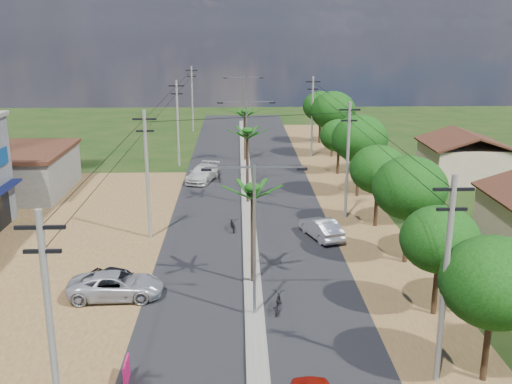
# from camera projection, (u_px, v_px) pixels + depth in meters

# --- Properties ---
(ground) EXTENTS (160.00, 160.00, 0.00)m
(ground) POSITION_uv_depth(u_px,v_px,m) (254.00, 316.00, 30.81)
(ground) COLOR black
(ground) RESTS_ON ground
(road) EXTENTS (12.00, 110.00, 0.04)m
(road) POSITION_uv_depth(u_px,v_px,m) (249.00, 223.00, 45.23)
(road) COLOR black
(road) RESTS_ON ground
(median) EXTENTS (1.00, 90.00, 0.18)m
(median) POSITION_uv_depth(u_px,v_px,m) (248.00, 210.00, 48.10)
(median) COLOR #605E56
(median) RESTS_ON ground
(dirt_lot_west) EXTENTS (18.00, 46.00, 0.04)m
(dirt_lot_west) POSITION_uv_depth(u_px,v_px,m) (16.00, 260.00, 38.05)
(dirt_lot_west) COLOR brown
(dirt_lot_west) RESTS_ON ground
(dirt_shoulder_east) EXTENTS (5.00, 90.00, 0.03)m
(dirt_shoulder_east) POSITION_uv_depth(u_px,v_px,m) (360.00, 222.00, 45.49)
(dirt_shoulder_east) COLOR brown
(dirt_shoulder_east) RESTS_ON ground
(low_shed) EXTENTS (10.40, 10.40, 3.95)m
(low_shed) POSITION_uv_depth(u_px,v_px,m) (9.00, 171.00, 52.73)
(low_shed) COLOR #605E56
(low_shed) RESTS_ON ground
(house_east_far) EXTENTS (7.60, 7.50, 4.60)m
(house_east_far) POSITION_uv_depth(u_px,v_px,m) (463.00, 154.00, 57.72)
(house_east_far) COLOR tan
(house_east_far) RESTS_ON ground
(tree_east_a) EXTENTS (4.40, 4.40, 6.37)m
(tree_east_a) POSITION_uv_depth(u_px,v_px,m) (494.00, 282.00, 24.10)
(tree_east_a) COLOR black
(tree_east_a) RESTS_ON ground
(tree_east_b) EXTENTS (4.00, 4.00, 5.83)m
(tree_east_b) POSITION_uv_depth(u_px,v_px,m) (440.00, 239.00, 29.97)
(tree_east_b) COLOR black
(tree_east_b) RESTS_ON ground
(tree_east_c) EXTENTS (4.60, 4.60, 6.83)m
(tree_east_c) POSITION_uv_depth(u_px,v_px,m) (410.00, 188.00, 36.51)
(tree_east_c) COLOR black
(tree_east_c) RESTS_ON ground
(tree_east_d) EXTENTS (4.20, 4.20, 6.13)m
(tree_east_d) POSITION_uv_depth(u_px,v_px,m) (378.00, 169.00, 43.38)
(tree_east_d) COLOR black
(tree_east_d) RESTS_ON ground
(tree_east_e) EXTENTS (4.80, 4.80, 7.14)m
(tree_east_e) POSITION_uv_depth(u_px,v_px,m) (360.00, 139.00, 50.88)
(tree_east_e) COLOR black
(tree_east_e) RESTS_ON ground
(tree_east_f) EXTENTS (3.80, 3.80, 5.52)m
(tree_east_f) POSITION_uv_depth(u_px,v_px,m) (339.00, 136.00, 58.89)
(tree_east_f) COLOR black
(tree_east_f) RESTS_ON ground
(tree_east_g) EXTENTS (5.00, 5.00, 7.38)m
(tree_east_g) POSITION_uv_depth(u_px,v_px,m) (333.00, 111.00, 66.23)
(tree_east_g) COLOR black
(tree_east_g) RESTS_ON ground
(tree_east_h) EXTENTS (4.40, 4.40, 6.52)m
(tree_east_h) POSITION_uv_depth(u_px,v_px,m) (320.00, 106.00, 74.08)
(tree_east_h) COLOR black
(tree_east_h) RESTS_ON ground
(palm_median_near) EXTENTS (2.00, 2.00, 6.15)m
(palm_median_near) POSITION_uv_depth(u_px,v_px,m) (252.00, 192.00, 33.15)
(palm_median_near) COLOR black
(palm_median_near) RESTS_ON ground
(palm_median_mid) EXTENTS (2.00, 2.00, 6.55)m
(palm_median_mid) POSITION_uv_depth(u_px,v_px,m) (247.00, 134.00, 48.44)
(palm_median_mid) COLOR black
(palm_median_mid) RESTS_ON ground
(palm_median_far) EXTENTS (2.00, 2.00, 5.85)m
(palm_median_far) POSITION_uv_depth(u_px,v_px,m) (245.00, 113.00, 64.01)
(palm_median_far) COLOR black
(palm_median_far) RESTS_ON ground
(streetlight_near) EXTENTS (5.10, 0.18, 8.00)m
(streetlight_near) POSITION_uv_depth(u_px,v_px,m) (254.00, 229.00, 29.51)
(streetlight_near) COLOR gray
(streetlight_near) RESTS_ON ground
(streetlight_mid) EXTENTS (5.10, 0.18, 8.00)m
(streetlight_mid) POSITION_uv_depth(u_px,v_px,m) (246.00, 136.00, 53.56)
(streetlight_mid) COLOR gray
(streetlight_mid) RESTS_ON ground
(streetlight_far) EXTENTS (5.10, 0.18, 8.00)m
(streetlight_far) POSITION_uv_depth(u_px,v_px,m) (243.00, 101.00, 77.60)
(streetlight_far) COLOR gray
(streetlight_far) RESTS_ON ground
(utility_pole_w_a) EXTENTS (1.60, 0.24, 9.00)m
(utility_pole_w_a) POSITION_uv_depth(u_px,v_px,m) (51.00, 332.00, 19.69)
(utility_pole_w_a) COLOR #605E56
(utility_pole_w_a) RESTS_ON ground
(utility_pole_w_b) EXTENTS (1.60, 0.24, 9.00)m
(utility_pole_w_b) POSITION_uv_depth(u_px,v_px,m) (147.00, 172.00, 40.85)
(utility_pole_w_b) COLOR #605E56
(utility_pole_w_b) RESTS_ON ground
(utility_pole_w_c) EXTENTS (1.60, 0.24, 9.00)m
(utility_pole_w_c) POSITION_uv_depth(u_px,v_px,m) (178.00, 121.00, 62.01)
(utility_pole_w_c) COLOR #605E56
(utility_pole_w_c) RESTS_ON ground
(utility_pole_w_d) EXTENTS (1.60, 0.24, 9.00)m
(utility_pole_w_d) POSITION_uv_depth(u_px,v_px,m) (192.00, 97.00, 82.21)
(utility_pole_w_d) COLOR #605E56
(utility_pole_w_d) RESTS_ON ground
(utility_pole_e_a) EXTENTS (1.60, 0.24, 9.00)m
(utility_pole_e_a) POSITION_uv_depth(u_px,v_px,m) (446.00, 277.00, 23.97)
(utility_pole_e_a) COLOR #605E56
(utility_pole_e_a) RESTS_ON ground
(utility_pole_e_b) EXTENTS (1.60, 0.24, 9.00)m
(utility_pole_e_b) POSITION_uv_depth(u_px,v_px,m) (348.00, 158.00, 45.13)
(utility_pole_e_b) COLOR #605E56
(utility_pole_e_b) RESTS_ON ground
(utility_pole_e_c) EXTENTS (1.60, 0.24, 9.00)m
(utility_pole_e_c) POSITION_uv_depth(u_px,v_px,m) (312.00, 115.00, 66.29)
(utility_pole_e_c) COLOR #605E56
(utility_pole_e_c) RESTS_ON ground
(car_silver_mid) EXTENTS (2.86, 4.64, 1.44)m
(car_silver_mid) POSITION_uv_depth(u_px,v_px,m) (321.00, 228.00, 41.85)
(car_silver_mid) COLOR #9C9EA4
(car_silver_mid) RESTS_ON ground
(car_white_far) EXTENTS (3.46, 5.52, 1.49)m
(car_white_far) POSITION_uv_depth(u_px,v_px,m) (203.00, 174.00, 56.97)
(car_white_far) COLOR #AAAAA6
(car_white_far) RESTS_ON ground
(car_parked_silver) EXTENTS (5.21, 2.54, 1.43)m
(car_parked_silver) POSITION_uv_depth(u_px,v_px,m) (116.00, 286.00, 32.68)
(car_parked_silver) COLOR #9C9EA4
(car_parked_silver) RESTS_ON ground
(car_parked_dark) EXTENTS (4.02, 2.88, 1.27)m
(car_parked_dark) POSITION_uv_depth(u_px,v_px,m) (119.00, 280.00, 33.59)
(car_parked_dark) COLOR black
(car_parked_dark) RESTS_ON ground
(moto_rider_east) EXTENTS (0.92, 1.91, 0.96)m
(moto_rider_east) POSITION_uv_depth(u_px,v_px,m) (277.00, 303.00, 31.22)
(moto_rider_east) COLOR black
(moto_rider_east) RESTS_ON ground
(moto_rider_west_a) EXTENTS (0.90, 2.00, 1.01)m
(moto_rider_west_a) POSITION_uv_depth(u_px,v_px,m) (233.00, 224.00, 43.38)
(moto_rider_west_a) COLOR black
(moto_rider_west_a) RESTS_ON ground
(moto_rider_west_b) EXTENTS (0.66, 1.85, 1.09)m
(moto_rider_west_b) POSITION_uv_depth(u_px,v_px,m) (219.00, 176.00, 56.89)
(moto_rider_west_b) COLOR black
(moto_rider_west_b) RESTS_ON ground
(roadside_sign) EXTENTS (0.12, 1.30, 1.08)m
(roadside_sign) POSITION_uv_depth(u_px,v_px,m) (127.00, 373.00, 24.90)
(roadside_sign) COLOR #B3104E
(roadside_sign) RESTS_ON ground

